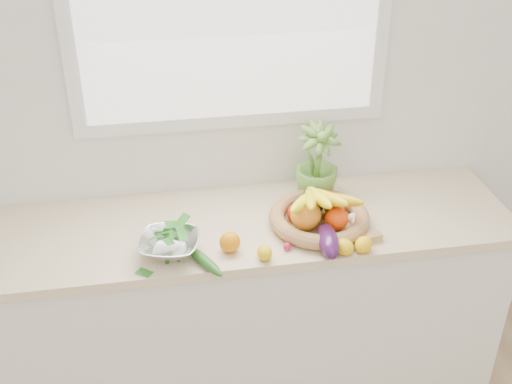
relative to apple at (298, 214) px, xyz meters
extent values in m
cube|color=white|center=(-0.22, 0.34, 0.41)|extent=(4.50, 0.02, 2.70)
cube|color=silver|center=(-0.22, 0.04, -0.51)|extent=(2.20, 0.58, 0.86)
cube|color=beige|center=(-0.22, 0.04, -0.06)|extent=(2.24, 0.62, 0.04)
sphere|color=orange|center=(-0.30, -0.14, 0.00)|extent=(0.10, 0.10, 0.08)
ellipsoid|color=#DEBC0C|center=(-0.18, -0.22, -0.02)|extent=(0.07, 0.08, 0.06)
ellipsoid|color=#FFB80D|center=(0.20, -0.24, -0.01)|extent=(0.10, 0.10, 0.06)
ellipsoid|color=yellow|center=(0.13, -0.24, -0.01)|extent=(0.10, 0.10, 0.06)
sphere|color=red|center=(0.00, 0.00, 0.00)|extent=(0.10, 0.10, 0.09)
cube|color=tan|center=(0.25, -0.17, -0.03)|extent=(0.10, 0.06, 0.03)
ellipsoid|color=white|center=(0.23, -0.07, -0.02)|extent=(0.05, 0.05, 0.04)
ellipsoid|color=white|center=(0.08, 0.09, -0.02)|extent=(0.05, 0.05, 0.04)
ellipsoid|color=white|center=(0.23, -0.04, -0.02)|extent=(0.06, 0.06, 0.05)
ellipsoid|color=#35103E|center=(0.07, -0.20, 0.00)|extent=(0.10, 0.22, 0.09)
ellipsoid|color=#195318|center=(-0.40, -0.22, -0.02)|extent=(0.14, 0.22, 0.04)
sphere|color=#C5184A|center=(-0.08, -0.17, -0.03)|extent=(0.03, 0.03, 0.03)
imported|color=#5B8C33|center=(0.12, 0.19, 0.13)|extent=(0.23, 0.23, 0.34)
cylinder|color=#A98B4B|center=(0.08, -0.03, -0.04)|extent=(0.38, 0.38, 0.01)
torus|color=tan|center=(0.08, -0.03, -0.01)|extent=(0.45, 0.45, 0.06)
sphere|color=orange|center=(0.02, -0.06, 0.03)|extent=(0.13, 0.13, 0.12)
sphere|color=#FF4308|center=(0.14, -0.08, 0.02)|extent=(0.10, 0.10, 0.09)
sphere|color=#FD5608|center=(0.16, 0.02, 0.01)|extent=(0.10, 0.10, 0.09)
ellipsoid|color=#223015|center=(0.07, 0.04, 0.03)|extent=(0.11, 0.11, 0.13)
ellipsoid|color=#FFF715|center=(0.01, -0.04, 0.08)|extent=(0.19, 0.26, 0.12)
ellipsoid|color=yellow|center=(0.04, -0.03, 0.09)|extent=(0.10, 0.28, 0.12)
ellipsoid|color=#FEEF15|center=(0.07, -0.04, 0.09)|extent=(0.07, 0.28, 0.12)
ellipsoid|color=yellow|center=(0.11, -0.03, 0.09)|extent=(0.15, 0.27, 0.12)
ellipsoid|color=gold|center=(0.14, -0.04, 0.08)|extent=(0.22, 0.23, 0.12)
cylinder|color=silver|center=(-0.53, -0.13, -0.03)|extent=(0.11, 0.11, 0.02)
imported|color=silver|center=(-0.53, -0.13, 0.00)|extent=(0.28, 0.28, 0.06)
ellipsoid|color=#21681A|center=(-0.53, -0.13, 0.04)|extent=(0.21, 0.21, 0.07)
camera|label=1|loc=(-0.54, -2.13, 1.41)|focal=45.00mm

